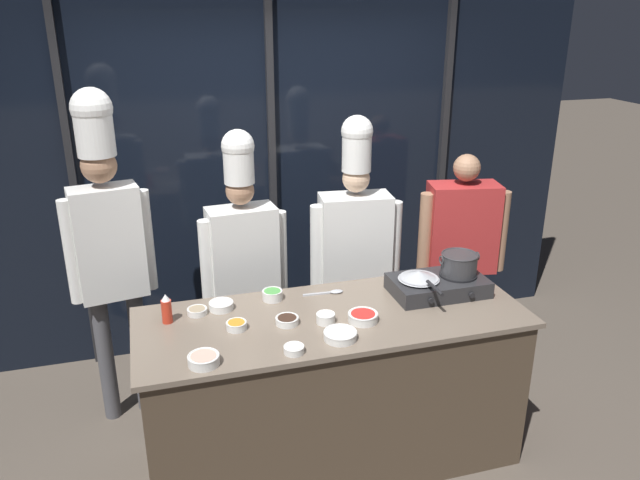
# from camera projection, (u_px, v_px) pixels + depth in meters

# --- Properties ---
(ground_plane) EXTENTS (24.00, 24.00, 0.00)m
(ground_plane) POSITION_uv_depth(u_px,v_px,m) (332.00, 454.00, 3.74)
(ground_plane) COLOR brown
(window_wall_back) EXTENTS (4.88, 0.09, 2.70)m
(window_wall_back) POSITION_uv_depth(u_px,v_px,m) (271.00, 173.00, 4.65)
(window_wall_back) COLOR black
(window_wall_back) RESTS_ON ground_plane
(demo_counter) EXTENTS (2.14, 0.82, 0.94)m
(demo_counter) POSITION_uv_depth(u_px,v_px,m) (332.00, 388.00, 3.58)
(demo_counter) COLOR #4C3D2D
(demo_counter) RESTS_ON ground_plane
(portable_stove) EXTENTS (0.55, 0.34, 0.11)m
(portable_stove) POSITION_uv_depth(u_px,v_px,m) (438.00, 285.00, 3.66)
(portable_stove) COLOR #28282B
(portable_stove) RESTS_ON demo_counter
(frying_pan) EXTENTS (0.24, 0.42, 0.05)m
(frying_pan) POSITION_uv_depth(u_px,v_px,m) (419.00, 276.00, 3.59)
(frying_pan) COLOR #ADAFB5
(frying_pan) RESTS_ON portable_stove
(stock_pot) EXTENTS (0.24, 0.21, 0.13)m
(stock_pot) POSITION_uv_depth(u_px,v_px,m) (459.00, 263.00, 3.65)
(stock_pot) COLOR #333335
(stock_pot) RESTS_ON portable_stove
(squeeze_bottle_chili) EXTENTS (0.06, 0.06, 0.17)m
(squeeze_bottle_chili) POSITION_uv_depth(u_px,v_px,m) (167.00, 309.00, 3.31)
(squeeze_bottle_chili) COLOR red
(squeeze_bottle_chili) RESTS_ON demo_counter
(prep_bowl_onion) EXTENTS (0.10, 0.10, 0.05)m
(prep_bowl_onion) POSITION_uv_depth(u_px,v_px,m) (326.00, 317.00, 3.32)
(prep_bowl_onion) COLOR white
(prep_bowl_onion) RESTS_ON demo_counter
(prep_bowl_soy_glaze) EXTENTS (0.13, 0.13, 0.04)m
(prep_bowl_soy_glaze) POSITION_uv_depth(u_px,v_px,m) (287.00, 320.00, 3.31)
(prep_bowl_soy_glaze) COLOR white
(prep_bowl_soy_glaze) RESTS_ON demo_counter
(prep_bowl_garlic) EXTENTS (0.17, 0.17, 0.04)m
(prep_bowl_garlic) POSITION_uv_depth(u_px,v_px,m) (340.00, 335.00, 3.16)
(prep_bowl_garlic) COLOR white
(prep_bowl_garlic) RESTS_ON demo_counter
(prep_bowl_bean_sprouts) EXTENTS (0.10, 0.10, 0.04)m
(prep_bowl_bean_sprouts) POSITION_uv_depth(u_px,v_px,m) (294.00, 349.00, 3.04)
(prep_bowl_bean_sprouts) COLOR white
(prep_bowl_bean_sprouts) RESTS_ON demo_counter
(prep_bowl_scallions) EXTENTS (0.12, 0.12, 0.06)m
(prep_bowl_scallions) POSITION_uv_depth(u_px,v_px,m) (272.00, 294.00, 3.58)
(prep_bowl_scallions) COLOR white
(prep_bowl_scallions) RESTS_ON demo_counter
(prep_bowl_carrots) EXTENTS (0.11, 0.11, 0.04)m
(prep_bowl_carrots) POSITION_uv_depth(u_px,v_px,m) (236.00, 325.00, 3.26)
(prep_bowl_carrots) COLOR white
(prep_bowl_carrots) RESTS_ON demo_counter
(prep_bowl_shrimp) EXTENTS (0.15, 0.15, 0.05)m
(prep_bowl_shrimp) POSITION_uv_depth(u_px,v_px,m) (204.00, 359.00, 2.94)
(prep_bowl_shrimp) COLOR white
(prep_bowl_shrimp) RESTS_ON demo_counter
(prep_bowl_rice) EXTENTS (0.14, 0.14, 0.05)m
(prep_bowl_rice) POSITION_uv_depth(u_px,v_px,m) (221.00, 305.00, 3.47)
(prep_bowl_rice) COLOR white
(prep_bowl_rice) RESTS_ON demo_counter
(prep_bowl_bell_pepper) EXTENTS (0.16, 0.16, 0.05)m
(prep_bowl_bell_pepper) POSITION_uv_depth(u_px,v_px,m) (363.00, 316.00, 3.34)
(prep_bowl_bell_pepper) COLOR white
(prep_bowl_bell_pepper) RESTS_ON demo_counter
(prep_bowl_mushrooms) EXTENTS (0.11, 0.11, 0.04)m
(prep_bowl_mushrooms) POSITION_uv_depth(u_px,v_px,m) (197.00, 311.00, 3.42)
(prep_bowl_mushrooms) COLOR white
(prep_bowl_mushrooms) RESTS_ON demo_counter
(serving_spoon_slotted) EXTENTS (0.24, 0.05, 0.02)m
(serving_spoon_slotted) POSITION_uv_depth(u_px,v_px,m) (331.00, 292.00, 3.67)
(serving_spoon_slotted) COLOR #B2B5BA
(serving_spoon_slotted) RESTS_ON demo_counter
(chef_head) EXTENTS (0.51, 0.27, 2.11)m
(chef_head) POSITION_uv_depth(u_px,v_px,m) (107.00, 231.00, 3.69)
(chef_head) COLOR #4C4C51
(chef_head) RESTS_ON ground_plane
(chef_sous) EXTENTS (0.56, 0.26, 1.84)m
(chef_sous) POSITION_uv_depth(u_px,v_px,m) (243.00, 253.00, 3.98)
(chef_sous) COLOR #4C4C51
(chef_sous) RESTS_ON ground_plane
(chef_line) EXTENTS (0.61, 0.29, 1.88)m
(chef_line) POSITION_uv_depth(u_px,v_px,m) (355.00, 240.00, 4.18)
(chef_line) COLOR #4C4C51
(chef_line) RESTS_ON ground_plane
(person_guest) EXTENTS (0.62, 0.33, 1.60)m
(person_guest) POSITION_uv_depth(u_px,v_px,m) (460.00, 244.00, 4.36)
(person_guest) COLOR #232326
(person_guest) RESTS_ON ground_plane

